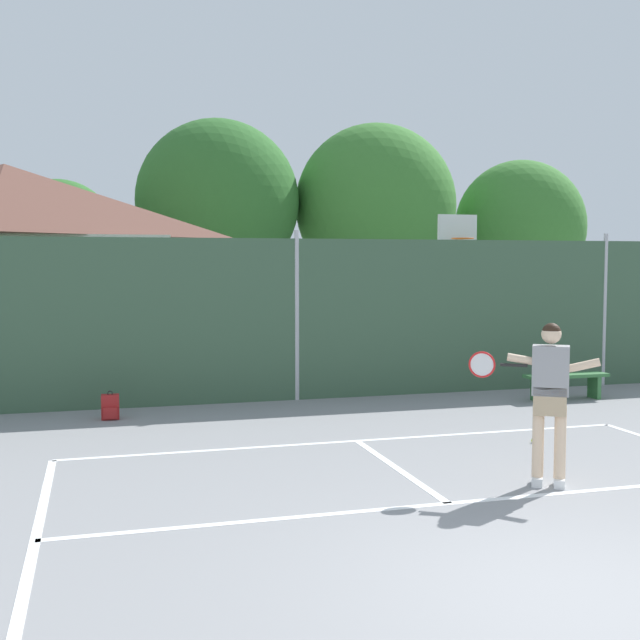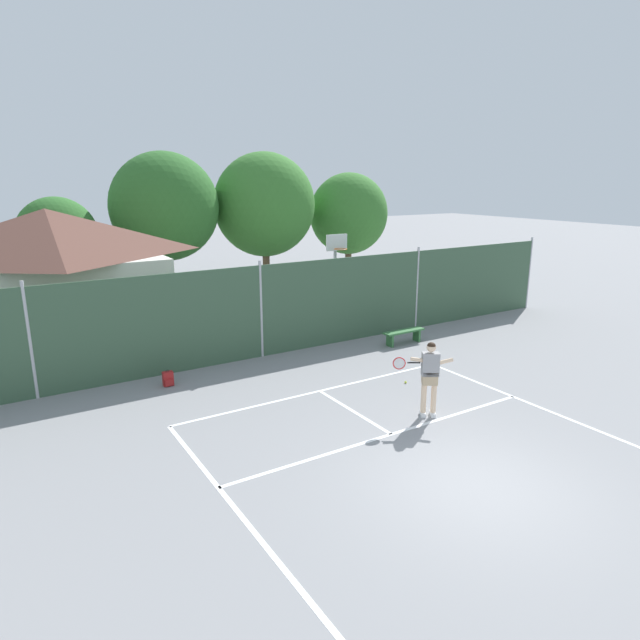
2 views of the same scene
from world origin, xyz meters
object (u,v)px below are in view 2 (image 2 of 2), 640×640
Objects in this scene: tennis_ball at (406,382)px; tennis_player at (429,372)px; backpack_red at (168,379)px; courtside_bench at (404,334)px; basketball_hoop at (336,267)px.

tennis_player is at bearing -116.93° from tennis_ball.
courtside_bench reaches higher than backpack_red.
courtside_bench is (8.10, -0.41, 0.17)m from backpack_red.
basketball_hoop is at bearing 20.36° from backpack_red.
tennis_ball is (-1.68, -6.07, -2.28)m from basketball_hoop.
basketball_hoop is 3.77m from courtside_bench.
basketball_hoop reaches higher than tennis_ball.
backpack_red is (-5.68, 3.34, 0.16)m from tennis_ball.
tennis_player is 7.12m from backpack_red.
backpack_red is (-4.70, 5.27, -0.92)m from tennis_player.
basketball_hoop is 8.52m from tennis_player.
basketball_hoop is at bearing 74.55° from tennis_ball.
tennis_player reaches higher than backpack_red.
tennis_player reaches higher than tennis_ball.
backpack_red is at bearing 177.11° from courtside_bench.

